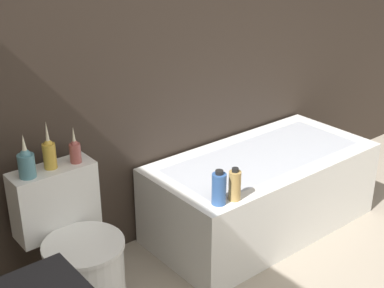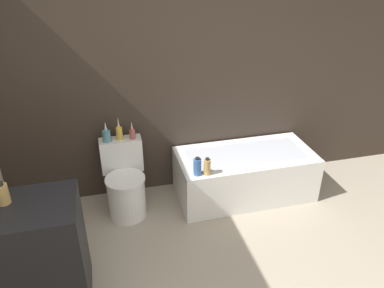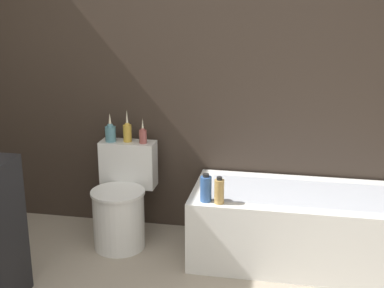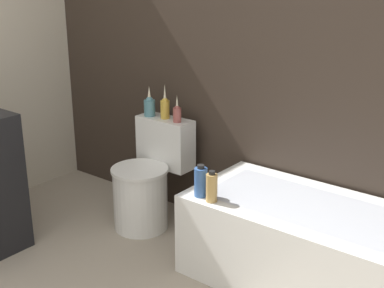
{
  "view_description": "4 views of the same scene",
  "coord_description": "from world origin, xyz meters",
  "px_view_note": "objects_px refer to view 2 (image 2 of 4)",
  "views": [
    {
      "loc": [
        -1.35,
        -0.19,
        1.85
      ],
      "look_at": [
        0.05,
        1.53,
        0.87
      ],
      "focal_mm": 50.0,
      "sensor_mm": 36.0,
      "label": 1
    },
    {
      "loc": [
        -0.55,
        -1.32,
        2.4
      ],
      "look_at": [
        0.18,
        1.54,
        0.83
      ],
      "focal_mm": 35.0,
      "sensor_mm": 36.0,
      "label": 2
    },
    {
      "loc": [
        0.74,
        -1.61,
        1.84
      ],
      "look_at": [
        0.14,
        1.53,
        0.88
      ],
      "focal_mm": 50.0,
      "sensor_mm": 36.0,
      "label": 3
    },
    {
      "loc": [
        1.89,
        -0.64,
        1.75
      ],
      "look_at": [
        0.08,
        1.66,
        0.74
      ],
      "focal_mm": 50.0,
      "sensor_mm": 36.0,
      "label": 4
    }
  ],
  "objects_px": {
    "bathtub": "(244,174)",
    "vase_silver": "(119,132)",
    "vase_gold": "(106,135)",
    "toilet": "(125,184)",
    "shampoo_bottle_tall": "(197,167)",
    "shampoo_bottle_short": "(207,167)",
    "soap_bottle_glass": "(2,194)",
    "vase_bronze": "(132,133)"
  },
  "relations": [
    {
      "from": "toilet",
      "to": "shampoo_bottle_short",
      "type": "relative_size",
      "value": 4.03
    },
    {
      "from": "toilet",
      "to": "bathtub",
      "type": "bearing_deg",
      "value": -0.8
    },
    {
      "from": "toilet",
      "to": "soap_bottle_glass",
      "type": "bearing_deg",
      "value": -133.63
    },
    {
      "from": "shampoo_bottle_tall",
      "to": "toilet",
      "type": "bearing_deg",
      "value": 157.51
    },
    {
      "from": "vase_bronze",
      "to": "bathtub",
      "type": "bearing_deg",
      "value": -9.58
    },
    {
      "from": "bathtub",
      "to": "vase_silver",
      "type": "height_order",
      "value": "vase_silver"
    },
    {
      "from": "toilet",
      "to": "shampoo_bottle_short",
      "type": "distance_m",
      "value": 0.85
    },
    {
      "from": "bathtub",
      "to": "shampoo_bottle_short",
      "type": "bearing_deg",
      "value": -151.14
    },
    {
      "from": "bathtub",
      "to": "shampoo_bottle_short",
      "type": "relative_size",
      "value": 7.96
    },
    {
      "from": "vase_silver",
      "to": "shampoo_bottle_short",
      "type": "height_order",
      "value": "vase_silver"
    },
    {
      "from": "vase_silver",
      "to": "vase_gold",
      "type": "bearing_deg",
      "value": -170.28
    },
    {
      "from": "bathtub",
      "to": "vase_bronze",
      "type": "height_order",
      "value": "vase_bronze"
    },
    {
      "from": "vase_bronze",
      "to": "vase_silver",
      "type": "bearing_deg",
      "value": 171.01
    },
    {
      "from": "shampoo_bottle_tall",
      "to": "vase_gold",
      "type": "bearing_deg",
      "value": 150.44
    },
    {
      "from": "soap_bottle_glass",
      "to": "vase_gold",
      "type": "distance_m",
      "value": 1.28
    },
    {
      "from": "vase_gold",
      "to": "soap_bottle_glass",
      "type": "bearing_deg",
      "value": -124.19
    },
    {
      "from": "bathtub",
      "to": "vase_gold",
      "type": "distance_m",
      "value": 1.49
    },
    {
      "from": "vase_bronze",
      "to": "shampoo_bottle_short",
      "type": "bearing_deg",
      "value": -36.58
    },
    {
      "from": "bathtub",
      "to": "soap_bottle_glass",
      "type": "bearing_deg",
      "value": -157.66
    },
    {
      "from": "shampoo_bottle_tall",
      "to": "vase_bronze",
      "type": "bearing_deg",
      "value": 140.33
    },
    {
      "from": "vase_gold",
      "to": "shampoo_bottle_short",
      "type": "distance_m",
      "value": 1.01
    },
    {
      "from": "soap_bottle_glass",
      "to": "vase_gold",
      "type": "bearing_deg",
      "value": 55.81
    },
    {
      "from": "shampoo_bottle_tall",
      "to": "vase_silver",
      "type": "bearing_deg",
      "value": 144.83
    },
    {
      "from": "shampoo_bottle_tall",
      "to": "bathtub",
      "type": "bearing_deg",
      "value": 23.51
    },
    {
      "from": "toilet",
      "to": "vase_gold",
      "type": "distance_m",
      "value": 0.53
    },
    {
      "from": "soap_bottle_glass",
      "to": "shampoo_bottle_tall",
      "type": "relative_size",
      "value": 0.87
    },
    {
      "from": "vase_gold",
      "to": "shampoo_bottle_tall",
      "type": "relative_size",
      "value": 1.15
    },
    {
      "from": "vase_bronze",
      "to": "shampoo_bottle_tall",
      "type": "relative_size",
      "value": 0.99
    },
    {
      "from": "toilet",
      "to": "shampoo_bottle_tall",
      "type": "distance_m",
      "value": 0.77
    },
    {
      "from": "bathtub",
      "to": "toilet",
      "type": "height_order",
      "value": "toilet"
    },
    {
      "from": "shampoo_bottle_short",
      "to": "vase_gold",
      "type": "bearing_deg",
      "value": 152.01
    },
    {
      "from": "shampoo_bottle_tall",
      "to": "shampoo_bottle_short",
      "type": "xyz_separation_m",
      "value": [
        0.09,
        -0.02,
        -0.0
      ]
    },
    {
      "from": "bathtub",
      "to": "vase_bronze",
      "type": "distance_m",
      "value": 1.26
    },
    {
      "from": "vase_gold",
      "to": "vase_silver",
      "type": "xyz_separation_m",
      "value": [
        0.12,
        0.02,
        0.01
      ]
    },
    {
      "from": "toilet",
      "to": "vase_gold",
      "type": "height_order",
      "value": "vase_gold"
    },
    {
      "from": "vase_bronze",
      "to": "shampoo_bottle_tall",
      "type": "distance_m",
      "value": 0.73
    },
    {
      "from": "soap_bottle_glass",
      "to": "vase_bronze",
      "type": "distance_m",
      "value": 1.43
    },
    {
      "from": "soap_bottle_glass",
      "to": "vase_silver",
      "type": "distance_m",
      "value": 1.36
    },
    {
      "from": "soap_bottle_glass",
      "to": "vase_bronze",
      "type": "height_order",
      "value": "soap_bottle_glass"
    },
    {
      "from": "soap_bottle_glass",
      "to": "vase_bronze",
      "type": "xyz_separation_m",
      "value": [
        0.96,
        1.05,
        -0.17
      ]
    },
    {
      "from": "bathtub",
      "to": "shampoo_bottle_short",
      "type": "height_order",
      "value": "shampoo_bottle_short"
    },
    {
      "from": "toilet",
      "to": "shampoo_bottle_tall",
      "type": "xyz_separation_m",
      "value": [
        0.66,
        -0.27,
        0.27
      ]
    }
  ]
}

